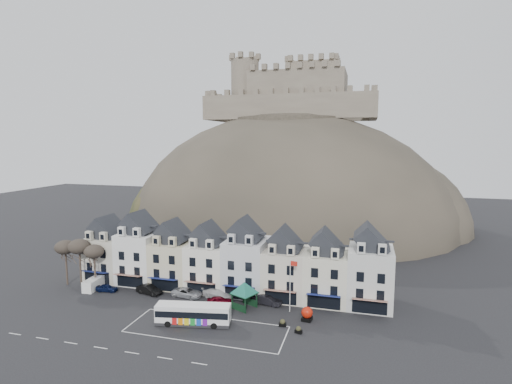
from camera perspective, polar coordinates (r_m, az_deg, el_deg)
ground at (r=58.69m, az=-9.47°, el=-19.05°), size 300.00×300.00×0.00m
coach_bay_markings at (r=58.97m, az=-7.07°, el=-18.86°), size 22.00×7.50×0.01m
townhouse_terrace at (r=70.41m, az=-3.90°, el=-9.72°), size 54.40×9.35×11.80m
castle_hill at (r=121.15m, az=4.99°, el=-4.92°), size 100.00×76.00×68.00m
castle at (r=126.10m, az=5.46°, el=13.88°), size 50.20×22.20×22.00m
tree_left_far at (r=79.94m, az=-25.60°, el=-7.17°), size 3.61×3.61×8.24m
tree_left_mid at (r=77.95m, az=-23.94°, el=-7.18°), size 3.78×3.78×8.64m
tree_left_near at (r=76.29m, az=-22.15°, el=-7.93°), size 3.43×3.43×7.84m
bus at (r=59.83m, az=-8.95°, el=-16.75°), size 10.85×4.34×2.99m
bus_shelter at (r=63.68m, az=-1.68°, el=-13.54°), size 6.08×6.08×4.22m
red_buoy at (r=60.97m, az=7.30°, el=-16.85°), size 1.66×1.66×2.06m
flagpole at (r=62.15m, az=4.97°, el=-12.67°), size 1.18×0.29×8.28m
white_van at (r=77.24m, az=-22.22°, el=-12.09°), size 2.19×4.35×1.92m
planter_west at (r=59.23m, az=3.82°, el=-18.16°), size 1.09×0.73×1.04m
planter_east at (r=57.60m, az=6.09°, el=-19.00°), size 1.06×0.70×0.97m
car_navy at (r=75.55m, az=-20.54°, el=-12.72°), size 3.83×1.88×1.26m
car_black at (r=72.20m, az=-15.05°, el=-13.33°), size 4.94×2.73×1.54m
car_silver at (r=69.77m, az=-9.83°, el=-13.97°), size 5.33×2.88×1.45m
car_white at (r=68.55m, az=-5.45°, el=-14.23°), size 5.83×3.44×1.59m
car_maroon at (r=66.06m, az=-5.24°, el=-15.19°), size 4.31×2.93×1.36m
car_charcoal at (r=65.84m, az=1.64°, el=-15.16°), size 4.86×2.33×1.54m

